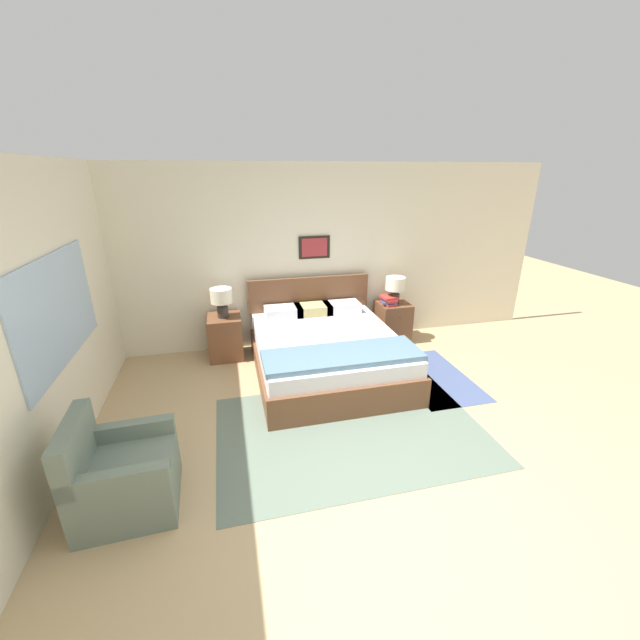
# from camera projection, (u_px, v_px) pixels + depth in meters

# --- Properties ---
(ground_plane) EXTENTS (16.00, 16.00, 0.00)m
(ground_plane) POSITION_uv_depth(u_px,v_px,m) (385.00, 496.00, 3.19)
(ground_plane) COLOR tan
(wall_back) EXTENTS (7.56, 0.09, 2.60)m
(wall_back) POSITION_uv_depth(u_px,v_px,m) (303.00, 257.00, 5.69)
(wall_back) COLOR beige
(wall_back) RESTS_ON ground_plane
(wall_left) EXTENTS (0.08, 5.65, 2.60)m
(wall_left) POSITION_uv_depth(u_px,v_px,m) (61.00, 307.00, 3.61)
(wall_left) COLOR beige
(wall_left) RESTS_ON ground_plane
(area_rug_main) EXTENTS (2.67, 1.80, 0.01)m
(area_rug_main) POSITION_uv_depth(u_px,v_px,m) (351.00, 430.00, 4.00)
(area_rug_main) COLOR slate
(area_rug_main) RESTS_ON ground_plane
(area_rug_bedside) EXTENTS (0.83, 1.43, 0.01)m
(area_rug_bedside) POSITION_uv_depth(u_px,v_px,m) (433.00, 377.00, 5.03)
(area_rug_bedside) COLOR #47567F
(area_rug_bedside) RESTS_ON ground_plane
(bed) EXTENTS (1.79, 2.12, 1.03)m
(bed) POSITION_uv_depth(u_px,v_px,m) (326.00, 352.00, 5.05)
(bed) COLOR brown
(bed) RESTS_ON ground_plane
(armchair) EXTENTS (0.74, 0.71, 0.81)m
(armchair) POSITION_uv_depth(u_px,v_px,m) (122.00, 476.00, 3.01)
(armchair) COLOR slate
(armchair) RESTS_ON ground_plane
(nightstand_near_window) EXTENTS (0.46, 0.52, 0.60)m
(nightstand_near_window) POSITION_uv_depth(u_px,v_px,m) (225.00, 337.00, 5.49)
(nightstand_near_window) COLOR brown
(nightstand_near_window) RESTS_ON ground_plane
(nightstand_by_door) EXTENTS (0.46, 0.52, 0.60)m
(nightstand_by_door) POSITION_uv_depth(u_px,v_px,m) (392.00, 321.00, 6.05)
(nightstand_by_door) COLOR brown
(nightstand_by_door) RESTS_ON ground_plane
(table_lamp_near_window) EXTENTS (0.29, 0.29, 0.41)m
(table_lamp_near_window) POSITION_uv_depth(u_px,v_px,m) (221.00, 298.00, 5.27)
(table_lamp_near_window) COLOR #2D2823
(table_lamp_near_window) RESTS_ON nightstand_near_window
(table_lamp_by_door) EXTENTS (0.29, 0.29, 0.41)m
(table_lamp_by_door) POSITION_uv_depth(u_px,v_px,m) (395.00, 286.00, 5.83)
(table_lamp_by_door) COLOR #2D2823
(table_lamp_by_door) RESTS_ON nightstand_by_door
(book_thick_bottom) EXTENTS (0.19, 0.27, 0.03)m
(book_thick_bottom) POSITION_uv_depth(u_px,v_px,m) (389.00, 303.00, 5.87)
(book_thick_bottom) COLOR #B7332D
(book_thick_bottom) RESTS_ON nightstand_by_door
(book_hardcover_middle) EXTENTS (0.24, 0.25, 0.03)m
(book_hardcover_middle) POSITION_uv_depth(u_px,v_px,m) (389.00, 301.00, 5.86)
(book_hardcover_middle) COLOR #335693
(book_hardcover_middle) RESTS_ON book_thick_bottom
(book_novel_upper) EXTENTS (0.18, 0.27, 0.03)m
(book_novel_upper) POSITION_uv_depth(u_px,v_px,m) (389.00, 300.00, 5.85)
(book_novel_upper) COLOR #B7332D
(book_novel_upper) RESTS_ON book_hardcover_middle
(book_slim_near_top) EXTENTS (0.23, 0.24, 0.04)m
(book_slim_near_top) POSITION_uv_depth(u_px,v_px,m) (389.00, 297.00, 5.83)
(book_slim_near_top) COLOR #B7332D
(book_slim_near_top) RESTS_ON book_novel_upper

